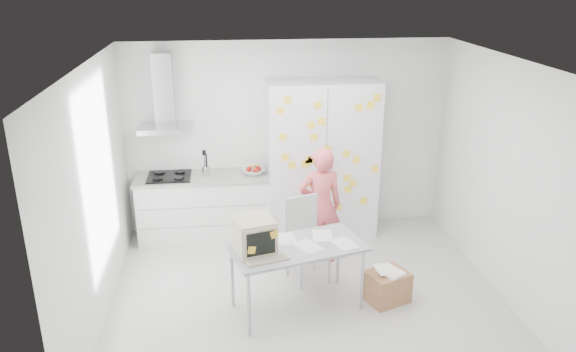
{
  "coord_description": "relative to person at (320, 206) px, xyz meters",
  "views": [
    {
      "loc": [
        -0.87,
        -5.6,
        3.58
      ],
      "look_at": [
        -0.13,
        0.76,
        1.22
      ],
      "focal_mm": 35.0,
      "sensor_mm": 36.0,
      "label": 1
    }
  ],
  "objects": [
    {
      "name": "person",
      "position": [
        0.0,
        0.0,
        0.0
      ],
      "size": [
        0.59,
        0.41,
        1.54
      ],
      "primitive_type": "imported",
      "rotation": [
        0.0,
        0.0,
        3.22
      ],
      "color": "#E1575D",
      "rests_on": "ground"
    },
    {
      "name": "cardboard_box",
      "position": [
        0.61,
        -1.03,
        -0.58
      ],
      "size": [
        0.55,
        0.5,
        0.39
      ],
      "rotation": [
        0.0,
        0.0,
        0.38
      ],
      "color": "#A47147",
      "rests_on": "ground"
    },
    {
      "name": "range_hood",
      "position": [
        -1.94,
        1.01,
        1.19
      ],
      "size": [
        0.7,
        0.48,
        1.01
      ],
      "color": "silver",
      "rests_on": "walls"
    },
    {
      "name": "counter_run",
      "position": [
        -1.49,
        0.87,
        -0.3
      ],
      "size": [
        1.84,
        0.63,
        1.28
      ],
      "color": "white",
      "rests_on": "ground"
    },
    {
      "name": "chair",
      "position": [
        -0.25,
        -0.38,
        -0.19
      ],
      "size": [
        0.59,
        0.59,
        1.03
      ],
      "rotation": [
        0.0,
        0.0,
        0.33
      ],
      "color": "#B8B7B5",
      "rests_on": "ground"
    },
    {
      "name": "ceiling",
      "position": [
        -0.29,
        -0.83,
        1.93
      ],
      "size": [
        4.5,
        4.0,
        0.02
      ],
      "primitive_type": "cube",
      "color": "white",
      "rests_on": "walls"
    },
    {
      "name": "walls",
      "position": [
        -0.29,
        -0.11,
        0.58
      ],
      "size": [
        4.52,
        4.01,
        2.7
      ],
      "color": "white",
      "rests_on": "ground"
    },
    {
      "name": "tall_cabinet",
      "position": [
        0.16,
        0.85,
        0.33
      ],
      "size": [
        1.5,
        0.68,
        2.2
      ],
      "color": "silver",
      "rests_on": "ground"
    },
    {
      "name": "floor",
      "position": [
        -0.29,
        -0.83,
        -0.78
      ],
      "size": [
        4.5,
        4.0,
        0.02
      ],
      "primitive_type": "cube",
      "color": "silver",
      "rests_on": "ground"
    },
    {
      "name": "desk",
      "position": [
        -0.73,
        -1.09,
        0.1
      ],
      "size": [
        1.57,
        1.07,
        1.14
      ],
      "rotation": [
        0.0,
        0.0,
        0.27
      ],
      "color": "#8F9599",
      "rests_on": "ground"
    }
  ]
}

